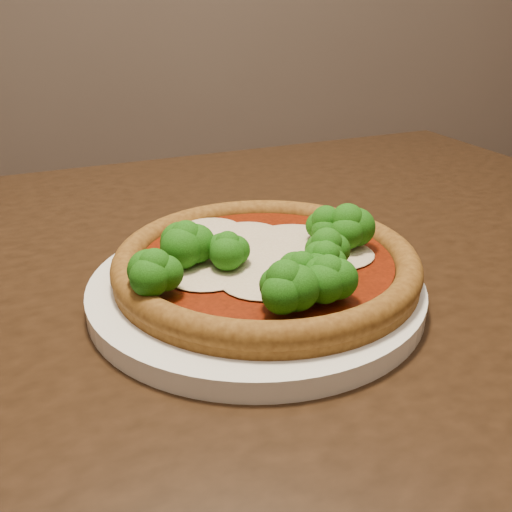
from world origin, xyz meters
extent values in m
cube|color=black|center=(-0.12, -0.10, 0.73)|extent=(1.36, 1.09, 0.04)
cylinder|color=black|center=(0.35, 0.39, 0.35)|extent=(0.06, 0.06, 0.71)
cylinder|color=white|center=(-0.07, -0.14, 0.76)|extent=(0.29, 0.29, 0.02)
cylinder|color=brown|center=(-0.05, -0.13, 0.77)|extent=(0.27, 0.27, 0.01)
torus|color=brown|center=(-0.05, -0.13, 0.78)|extent=(0.27, 0.27, 0.02)
cylinder|color=#6A1705|center=(-0.05, -0.13, 0.78)|extent=(0.22, 0.22, 0.00)
ellipsoid|color=beige|center=(0.01, -0.10, 0.78)|extent=(0.06, 0.06, 0.01)
ellipsoid|color=beige|center=(-0.06, -0.08, 0.78)|extent=(0.07, 0.06, 0.01)
ellipsoid|color=beige|center=(-0.06, -0.18, 0.78)|extent=(0.08, 0.07, 0.01)
ellipsoid|color=beige|center=(-0.02, -0.10, 0.78)|extent=(0.08, 0.07, 0.01)
ellipsoid|color=beige|center=(-0.11, -0.16, 0.78)|extent=(0.07, 0.06, 0.01)
ellipsoid|color=beige|center=(-0.11, -0.13, 0.78)|extent=(0.07, 0.06, 0.01)
ellipsoid|color=beige|center=(-0.09, -0.06, 0.78)|extent=(0.06, 0.05, 0.00)
ellipsoid|color=beige|center=(0.01, -0.14, 0.78)|extent=(0.07, 0.07, 0.01)
ellipsoid|color=beige|center=(-0.05, -0.13, 0.78)|extent=(0.09, 0.08, 0.01)
ellipsoid|color=beige|center=(0.02, -0.09, 0.78)|extent=(0.05, 0.05, 0.00)
ellipsoid|color=#237B13|center=(-0.02, -0.18, 0.80)|extent=(0.04, 0.04, 0.03)
ellipsoid|color=#237B13|center=(-0.06, -0.22, 0.81)|extent=(0.05, 0.05, 0.04)
ellipsoid|color=#237B13|center=(0.02, -0.13, 0.81)|extent=(0.05, 0.05, 0.04)
ellipsoid|color=#237B13|center=(-0.12, -0.14, 0.81)|extent=(0.05, 0.05, 0.04)
ellipsoid|color=#237B13|center=(-0.04, -0.20, 0.80)|extent=(0.04, 0.04, 0.03)
ellipsoid|color=#237B13|center=(0.00, -0.12, 0.81)|extent=(0.05, 0.05, 0.04)
ellipsoid|color=#237B13|center=(-0.03, -0.22, 0.81)|extent=(0.04, 0.04, 0.04)
ellipsoid|color=#237B13|center=(-0.15, -0.18, 0.81)|extent=(0.05, 0.05, 0.04)
ellipsoid|color=#237B13|center=(-0.09, -0.15, 0.80)|extent=(0.04, 0.04, 0.03)
ellipsoid|color=#237B13|center=(-0.01, -0.17, 0.81)|extent=(0.05, 0.05, 0.04)
camera|label=1|loc=(-0.15, -0.57, 1.00)|focal=40.00mm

